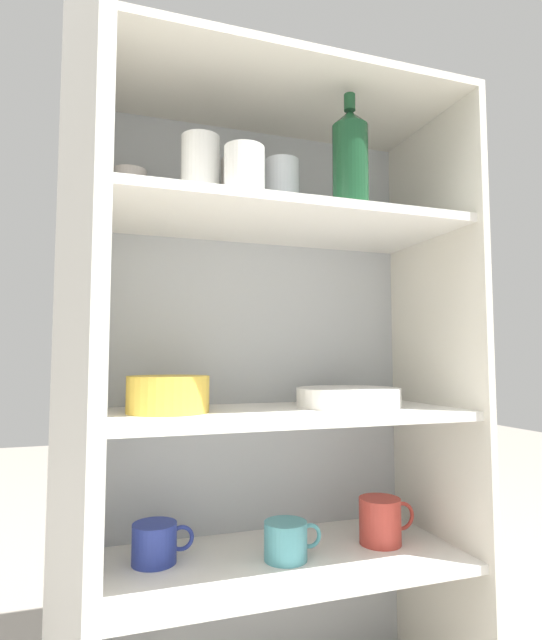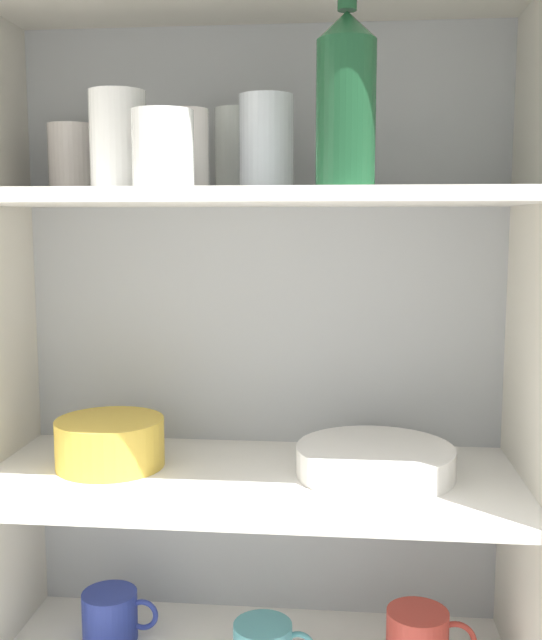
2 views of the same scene
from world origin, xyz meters
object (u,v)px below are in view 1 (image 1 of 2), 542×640
plate_stack_white (348,397)px  mixing_bowl_large (168,393)px  wine_bottle (350,159)px  coffee_mug_primary (155,543)px

plate_stack_white → mixing_bowl_large: size_ratio=1.42×
mixing_bowl_large → plate_stack_white: bearing=-0.0°
wine_bottle → mixing_bowl_large: wine_bottle is taller
mixing_bowl_large → coffee_mug_primary: bearing=118.2°
plate_stack_white → mixing_bowl_large: mixing_bowl_large is taller
coffee_mug_primary → plate_stack_white: bearing=-4.4°
wine_bottle → mixing_bowl_large: (-0.37, 0.13, -0.51)m
wine_bottle → plate_stack_white: size_ratio=1.06×
plate_stack_white → coffee_mug_primary: (-0.44, 0.03, -0.30)m
wine_bottle → coffee_mug_primary: wine_bottle is taller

